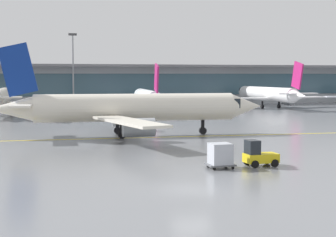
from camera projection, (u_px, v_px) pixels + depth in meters
The scene contains 10 objects.
ground_plane at pixel (192, 189), 32.91m from camera, with size 400.00×400.00×0.00m, color slate.
taxiway_centreline_stripe at pixel (139, 138), 60.03m from camera, with size 110.00×0.36×0.01m, color yellow.
terminal_concourse at pixel (70, 85), 121.90m from camera, with size 217.23×11.00×9.60m.
gate_airplane_2 at pixel (0, 98), 94.99m from camera, with size 28.39×30.52×10.12m.
gate_airplane_3 at pixel (147, 97), 103.03m from camera, with size 25.92×27.96×9.26m.
gate_airplane_4 at pixel (268, 94), 114.20m from camera, with size 27.81×29.93×9.91m.
taxiing_regional_jet at pixel (132, 108), 61.60m from camera, with size 32.73×30.39×10.84m.
baggage_tug at pixel (258, 155), 41.24m from camera, with size 2.63×1.67×2.10m.
cargo_dolly_lead at pixel (220, 155), 40.32m from camera, with size 2.14×1.65×1.94m.
apron_light_mast_1 at pixel (73, 67), 115.16m from camera, with size 1.80×0.36×16.30m.
Camera 1 is at (-9.91, -30.91, 7.19)m, focal length 55.97 mm.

